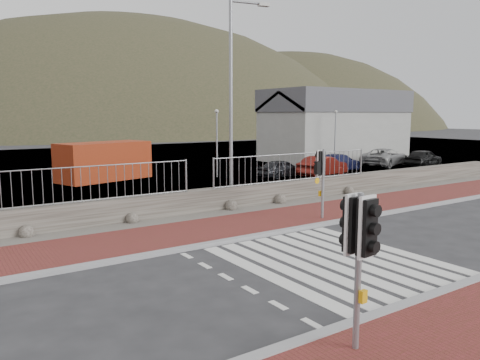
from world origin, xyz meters
TOP-DOWN VIEW (x-y plane):
  - ground at (0.00, 0.00)m, footprint 220.00×220.00m
  - sidewalk_far at (0.00, 4.50)m, footprint 40.00×3.00m
  - kerb_near at (0.00, -3.00)m, footprint 40.00×0.25m
  - kerb_far at (0.00, 3.00)m, footprint 40.00×0.25m
  - zebra_crossing at (-0.00, 0.00)m, footprint 4.62×5.60m
  - gravel_strip at (0.00, 6.50)m, footprint 40.00×1.50m
  - stone_wall at (0.00, 7.30)m, footprint 40.00×0.60m
  - railing at (0.00, 7.15)m, footprint 18.07×0.07m
  - quay at (0.00, 27.90)m, footprint 120.00×40.00m
  - water at (0.00, 62.90)m, footprint 220.00×50.00m
  - harbor_building at (20.00, 19.90)m, footprint 12.20×6.20m
  - hills_backdrop at (6.74, 87.90)m, footprint 254.00×90.00m
  - traffic_signal_near at (-3.13, -3.67)m, footprint 0.39×0.26m
  - traffic_signal_far at (3.08, 3.66)m, footprint 0.63×0.26m
  - streetlight at (2.17, 8.07)m, footprint 1.79×0.53m
  - shipping_container at (-0.12, 18.53)m, footprint 5.71×3.68m
  - car_a at (9.26, 13.62)m, footprint 3.25×1.38m
  - car_b at (11.63, 12.55)m, footprint 4.05×2.21m
  - car_c at (14.45, 13.99)m, footprint 4.39×2.69m
  - car_d at (19.58, 14.31)m, footprint 5.15×3.53m
  - car_e at (21.84, 12.59)m, footprint 3.90×2.10m

SIDE VIEW (x-z plane):
  - hills_backdrop at x=6.74m, z-range -73.05..26.95m
  - ground at x=0.00m, z-range 0.00..0.00m
  - quay at x=0.00m, z-range -0.25..0.25m
  - water at x=0.00m, z-range -0.03..0.03m
  - zebra_crossing at x=0.00m, z-range 0.00..0.01m
  - gravel_strip at x=0.00m, z-range 0.00..0.06m
  - sidewalk_far at x=0.00m, z-range 0.00..0.08m
  - kerb_near at x=0.00m, z-range -0.01..0.11m
  - kerb_far at x=0.00m, z-range -0.01..0.11m
  - stone_wall at x=0.00m, z-range 0.00..0.90m
  - car_a at x=9.26m, z-range 0.00..1.09m
  - car_c at x=14.45m, z-range 0.00..1.19m
  - car_e at x=21.84m, z-range 0.00..1.26m
  - car_b at x=11.63m, z-range 0.00..1.27m
  - car_d at x=19.58m, z-range 0.00..1.31m
  - shipping_container at x=-0.12m, z-range 0.00..2.21m
  - railing at x=0.00m, z-range 1.21..2.43m
  - traffic_signal_far at x=3.08m, z-range 0.58..3.16m
  - traffic_signal_near at x=-3.13m, z-range 0.59..3.21m
  - harbor_building at x=20.00m, z-range 0.03..5.83m
  - streetlight at x=2.17m, z-range 0.53..9.01m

